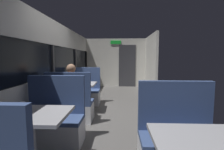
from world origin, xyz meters
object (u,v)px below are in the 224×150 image
coffee_cup_primary (68,82)px  bench_mid_window_facing_entry (84,93)px  bench_mid_window_facing_end (71,107)px  coffee_cup_secondary (23,106)px  bench_near_window_facing_entry (54,124)px  bench_front_aisle_facing_entry (178,145)px  dining_table_mid_window (78,87)px  dining_table_near_window (30,121)px  seated_passenger (71,97)px

coffee_cup_primary → bench_mid_window_facing_entry: bearing=75.2°
bench_mid_window_facing_end → coffee_cup_secondary: size_ratio=12.22×
bench_mid_window_facing_end → bench_near_window_facing_entry: bearing=-90.0°
bench_mid_window_facing_entry → bench_front_aisle_facing_entry: (1.79, -2.96, 0.00)m
dining_table_mid_window → coffee_cup_primary: bearing=-148.4°
bench_mid_window_facing_entry → dining_table_mid_window: bearing=-90.0°
bench_near_window_facing_entry → coffee_cup_primary: bearing=98.3°
dining_table_near_window → bench_near_window_facing_entry: bearing=90.0°
bench_near_window_facing_entry → coffee_cup_primary: size_ratio=12.22×
dining_table_near_window → dining_table_mid_window: 2.36m
dining_table_mid_window → bench_mid_window_facing_end: (0.00, -0.70, -0.31)m
bench_front_aisle_facing_entry → coffee_cup_primary: bench_front_aisle_facing_entry is taller
dining_table_mid_window → coffee_cup_secondary: bearing=-94.6°
dining_table_mid_window → seated_passenger: seated_passenger is taller
dining_table_near_window → bench_mid_window_facing_entry: size_ratio=0.82×
seated_passenger → bench_mid_window_facing_end: bearing=-90.0°
dining_table_near_window → dining_table_mid_window: same height
bench_near_window_facing_entry → bench_mid_window_facing_end: (0.00, 0.96, 0.00)m
coffee_cup_secondary → bench_mid_window_facing_entry: bearing=86.5°
bench_mid_window_facing_entry → dining_table_near_window: bearing=-90.0°
bench_near_window_facing_entry → coffee_cup_secondary: bearing=-107.9°
bench_front_aisle_facing_entry → seated_passenger: 2.43m
dining_table_mid_window → coffee_cup_secondary: size_ratio=10.00×
bench_front_aisle_facing_entry → coffee_cup_secondary: bench_front_aisle_facing_entry is taller
bench_mid_window_facing_end → bench_mid_window_facing_entry: same height
bench_near_window_facing_entry → seated_passenger: seated_passenger is taller
dining_table_mid_window → bench_mid_window_facing_end: size_ratio=0.82×
dining_table_mid_window → coffee_cup_primary: (-0.22, -0.14, 0.15)m
bench_mid_window_facing_entry → seated_passenger: bearing=-90.0°
dining_table_near_window → coffee_cup_primary: size_ratio=10.00×
bench_near_window_facing_entry → bench_mid_window_facing_entry: bearing=90.0°
bench_mid_window_facing_entry → coffee_cup_primary: (-0.22, -0.84, 0.46)m
bench_front_aisle_facing_entry → seated_passenger: bearing=137.7°
bench_near_window_facing_entry → bench_front_aisle_facing_entry: (1.79, -0.60, 0.00)m
dining_table_near_window → coffee_cup_primary: 2.24m
bench_mid_window_facing_end → coffee_cup_secondary: bearing=-96.7°
dining_table_near_window → bench_mid_window_facing_entry: 3.07m
bench_near_window_facing_entry → bench_mid_window_facing_entry: size_ratio=1.00×
dining_table_near_window → bench_front_aisle_facing_entry: 1.82m
bench_front_aisle_facing_entry → dining_table_mid_window: bearing=128.4°
bench_near_window_facing_entry → dining_table_mid_window: bearing=90.0°
dining_table_mid_window → bench_near_window_facing_entry: bearing=-90.0°
dining_table_mid_window → seated_passenger: 0.64m
bench_near_window_facing_entry → coffee_cup_primary: 1.60m
bench_mid_window_facing_entry → seated_passenger: size_ratio=0.87×
coffee_cup_primary → coffee_cup_secondary: bearing=-88.7°
dining_table_near_window → bench_mid_window_facing_end: (0.00, 1.66, -0.31)m
bench_mid_window_facing_end → seated_passenger: seated_passenger is taller
bench_mid_window_facing_entry → seated_passenger: 1.34m
dining_table_near_window → seated_passenger: (0.00, 1.73, -0.10)m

